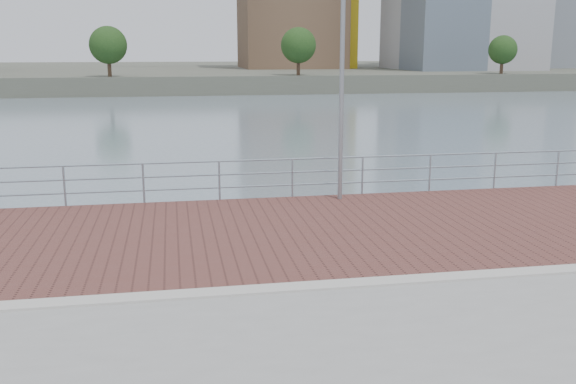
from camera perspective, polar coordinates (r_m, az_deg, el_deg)
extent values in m
cube|color=brown|center=(14.78, -1.11, -3.54)|extent=(40.00, 6.80, 0.02)
cube|color=#B7B5AD|center=(11.42, 1.81, -8.41)|extent=(40.00, 0.40, 0.06)
cube|color=#4C5142|center=(133.02, -9.44, 10.41)|extent=(320.00, 95.00, 2.50)
cylinder|color=#8C9EA8|center=(18.01, -19.25, 0.47)|extent=(0.06, 0.06, 1.10)
cylinder|color=#8C9EA8|center=(17.80, -12.72, 0.73)|extent=(0.06, 0.06, 1.10)
cylinder|color=#8C9EA8|center=(17.82, -6.12, 0.99)|extent=(0.06, 0.06, 1.10)
cylinder|color=#8C9EA8|center=(18.08, 0.38, 1.23)|extent=(0.06, 0.06, 1.10)
cylinder|color=#8C9EA8|center=(18.56, 6.62, 1.45)|extent=(0.06, 0.06, 1.10)
cylinder|color=#8C9EA8|center=(19.25, 12.48, 1.63)|extent=(0.06, 0.06, 1.10)
cylinder|color=#8C9EA8|center=(20.13, 17.89, 1.79)|extent=(0.06, 0.06, 1.10)
cylinder|color=#8C9EA8|center=(21.17, 22.80, 1.92)|extent=(0.06, 0.06, 1.10)
cylinder|color=#8C9EA8|center=(17.82, -2.87, 2.85)|extent=(39.00, 0.05, 0.05)
cylinder|color=#8C9EA8|center=(17.89, -2.85, 1.67)|extent=(39.00, 0.05, 0.05)
cylinder|color=#8C9EA8|center=(17.96, -2.84, 0.53)|extent=(39.00, 0.05, 0.05)
cylinder|color=gray|center=(17.54, 4.79, 9.27)|extent=(0.12, 0.12, 6.22)
cylinder|color=#473323|center=(87.78, -15.62, 11.07)|extent=(0.50, 0.50, 3.75)
sphere|color=#193814|center=(87.76, -15.70, 12.47)|extent=(4.82, 4.82, 4.82)
cylinder|color=#473323|center=(89.12, 0.92, 11.54)|extent=(0.50, 0.50, 3.74)
sphere|color=#193814|center=(89.10, 0.93, 12.92)|extent=(4.81, 4.81, 4.81)
cylinder|color=#473323|center=(99.39, 18.47, 10.86)|extent=(0.50, 0.50, 3.18)
sphere|color=#193814|center=(99.37, 18.55, 11.90)|extent=(4.09, 4.09, 4.09)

